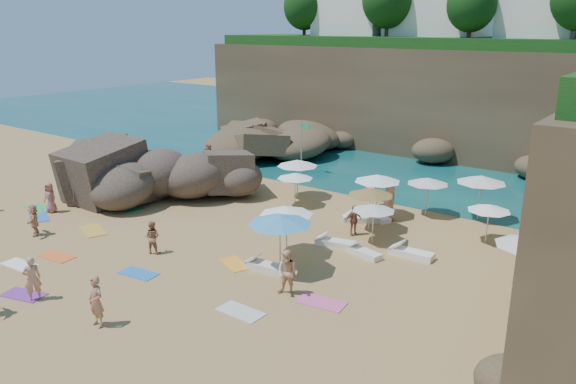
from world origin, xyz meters
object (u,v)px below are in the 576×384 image
Objects in this scene: person_stand_1 at (152,237)px; person_stand_4 at (390,202)px; person_stand_3 at (354,220)px; parasol_2 at (481,179)px; lounger_0 at (361,219)px; person_stand_5 at (208,157)px; person_stand_6 at (32,278)px; parasol_1 at (489,208)px; rock_outcrop at (162,195)px; parasol_0 at (297,163)px; flag_pole at (303,140)px; person_stand_2 at (372,191)px.

person_stand_1 is 12.06m from person_stand_4.
person_stand_3 is at bearing -154.73° from person_stand_1.
parasol_2 is 7.21m from person_stand_3.
person_stand_5 is at bearing 133.69° from lounger_0.
lounger_0 is 15.61m from person_stand_6.
parasol_1 reaches higher than person_stand_6.
parasol_0 is (6.62, 4.54, 2.07)m from rock_outcrop.
person_stand_4 is at bearing -5.36° from person_stand_5.
rock_outcrop is 12.13m from lounger_0.
parasol_0 is 6.80m from person_stand_3.
person_stand_6 is (-5.99, -12.78, 0.11)m from person_stand_3.
parasol_0 is 1.23× the size of person_stand_4.
flag_pole is 1.91× the size of lounger_0.
lounger_0 is (8.09, -6.19, -2.12)m from flag_pole.
person_stand_3 is (5.76, -3.36, -1.32)m from parasol_0.
parasol_1 is 1.30× the size of person_stand_3.
parasol_0 is at bearing -116.37° from person_stand_1.
person_stand_4 reaches higher than person_stand_1.
person_stand_1 is 5.53m from person_stand_6.
person_stand_2 is at bearing 166.68° from parasol_1.
person_stand_4 is 1.01× the size of person_stand_5.
person_stand_6 is (-0.22, -16.14, -1.21)m from parasol_0.
rock_outcrop is 2.47× the size of flag_pole.
person_stand_2 is 12.79m from person_stand_5.
person_stand_3 is (12.38, 1.18, 0.75)m from rock_outcrop.
parasol_0 is 1.24× the size of person_stand_5.
parasol_2 is 21.15m from person_stand_6.
person_stand_5 reaches higher than person_stand_3.
person_stand_2 is (-6.91, 1.64, -0.84)m from parasol_1.
flag_pole is at bearing -151.67° from person_stand_6.
lounger_0 is (-4.67, -3.94, -2.03)m from parasol_2.
parasol_2 reaches higher than lounger_0.
parasol_0 reaches higher than person_stand_4.
person_stand_3 is 14.11m from person_stand_6.
person_stand_1 is 0.77× the size of person_stand_4.
person_stand_4 is at bearing 155.30° from person_stand_2.
flag_pole is at bearing -12.23° from person_stand_2.
person_stand_4 is at bearing 178.24° from parasol_1.
rock_outcrop is 3.50× the size of parasol_2.
person_stand_6 is (-11.40, -15.64, -0.84)m from parasol_1.
person_stand_5 is at bearing -80.31° from person_stand_1.
person_stand_4 reaches higher than person_stand_5.
flag_pole reaches higher than person_stand_5.
person_stand_4 is (1.00, 1.15, 0.82)m from lounger_0.
person_stand_5 is 1.12× the size of person_stand_6.
person_stand_1 reaches higher than lounger_0.
lounger_0 is 0.97× the size of person_stand_5.
parasol_0 is 11.20m from parasol_1.
lounger_0 is at bearing 14.55° from rock_outcrop.
flag_pole is 11.97m from person_stand_3.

